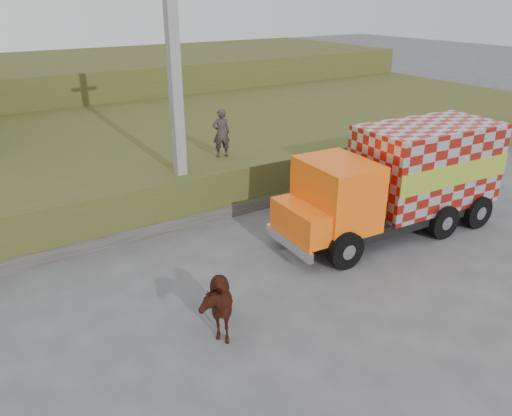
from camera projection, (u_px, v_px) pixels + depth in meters
ground at (302, 276)px, 12.23m from camera, size 120.00×120.00×0.00m
embankment at (147, 149)px, 19.65m from camera, size 40.00×12.00×1.50m
embankment_far at (67, 87)px, 28.62m from camera, size 40.00×12.00×3.00m
retaining_strip at (158, 226)px, 14.39m from camera, size 16.00×0.50×0.40m
utility_pole at (175, 85)px, 13.68m from camera, size 1.20×0.30×8.00m
cargo_truck at (402, 179)px, 14.08m from camera, size 6.90×2.73×3.02m
cow at (214, 301)px, 10.05m from camera, size 1.27×1.76×1.36m
pedestrian at (221, 133)px, 15.96m from camera, size 0.64×0.50×1.56m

